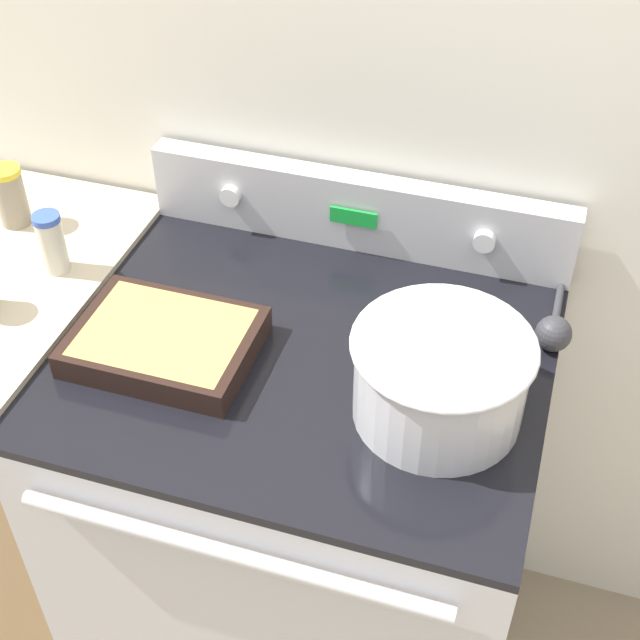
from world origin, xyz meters
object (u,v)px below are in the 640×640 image
(mixing_bowl, at_px, (441,374))
(spice_jar_yellow_cap, at_px, (11,196))
(casserole_dish, at_px, (165,341))
(ladle, at_px, (555,327))
(spice_jar_blue_cap, at_px, (52,242))

(mixing_bowl, bearing_deg, spice_jar_yellow_cap, 164.81)
(casserole_dish, xyz_separation_m, spice_jar_yellow_cap, (-0.43, 0.24, 0.05))
(ladle, distance_m, spice_jar_blue_cap, 0.90)
(casserole_dish, height_order, spice_jar_yellow_cap, spice_jar_yellow_cap)
(mixing_bowl, height_order, spice_jar_yellow_cap, mixing_bowl)
(mixing_bowl, height_order, spice_jar_blue_cap, mixing_bowl)
(mixing_bowl, relative_size, ladle, 0.97)
(mixing_bowl, bearing_deg, ladle, 55.99)
(mixing_bowl, distance_m, ladle, 0.28)
(spice_jar_yellow_cap, bearing_deg, mixing_bowl, -15.19)
(casserole_dish, distance_m, spice_jar_yellow_cap, 0.50)
(spice_jar_blue_cap, distance_m, spice_jar_yellow_cap, 0.19)
(ladle, xyz_separation_m, spice_jar_yellow_cap, (-1.05, 0.01, 0.05))
(spice_jar_yellow_cap, bearing_deg, ladle, -0.78)
(ladle, height_order, spice_jar_blue_cap, spice_jar_blue_cap)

